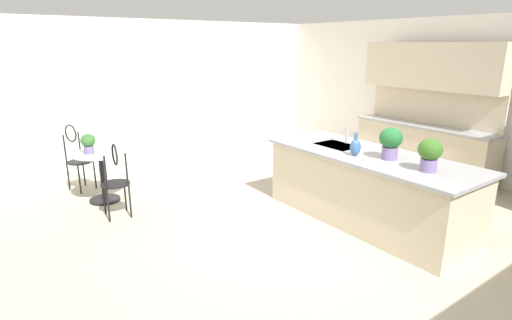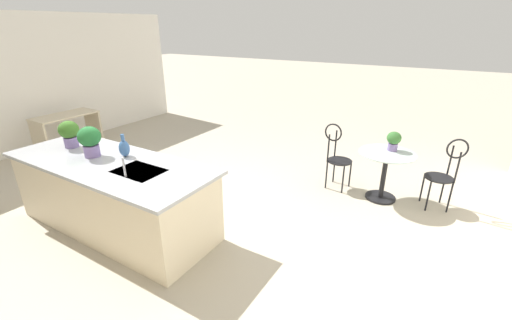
{
  "view_description": "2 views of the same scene",
  "coord_description": "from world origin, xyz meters",
  "px_view_note": "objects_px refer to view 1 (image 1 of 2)",
  "views": [
    {
      "loc": [
        3.46,
        -3.22,
        2.26
      ],
      "look_at": [
        -0.6,
        -0.27,
        0.82
      ],
      "focal_mm": 28.55,
      "sensor_mm": 36.0,
      "label": 1
    },
    {
      "loc": [
        -3.15,
        3.09,
        2.44
      ],
      "look_at": [
        -1.22,
        -0.1,
        0.92
      ],
      "focal_mm": 23.36,
      "sensor_mm": 36.0,
      "label": 2
    }
  ],
  "objects_px": {
    "bistro_table": "(102,172)",
    "potted_plant_counter_near": "(391,141)",
    "chair_by_island": "(116,177)",
    "potted_plant_on_table": "(88,142)",
    "chair_near_window": "(77,154)",
    "vase_on_counter": "(355,147)",
    "potted_plant_counter_far": "(430,153)"
  },
  "relations": [
    {
      "from": "bistro_table",
      "to": "potted_plant_counter_far",
      "type": "xyz_separation_m",
      "value": [
        3.6,
        2.48,
        0.68
      ]
    },
    {
      "from": "chair_near_window",
      "to": "potted_plant_on_table",
      "type": "distance_m",
      "value": 0.79
    },
    {
      "from": "potted_plant_on_table",
      "to": "vase_on_counter",
      "type": "height_order",
      "value": "vase_on_counter"
    },
    {
      "from": "bistro_table",
      "to": "chair_by_island",
      "type": "bearing_deg",
      "value": -2.07
    },
    {
      "from": "chair_near_window",
      "to": "vase_on_counter",
      "type": "bearing_deg",
      "value": 35.8
    },
    {
      "from": "chair_by_island",
      "to": "potted_plant_on_table",
      "type": "bearing_deg",
      "value": -172.15
    },
    {
      "from": "chair_near_window",
      "to": "potted_plant_counter_near",
      "type": "xyz_separation_m",
      "value": [
        3.81,
        2.71,
        0.57
      ]
    },
    {
      "from": "chair_near_window",
      "to": "vase_on_counter",
      "type": "distance_m",
      "value": 4.29
    },
    {
      "from": "bistro_table",
      "to": "potted_plant_on_table",
      "type": "height_order",
      "value": "potted_plant_on_table"
    },
    {
      "from": "potted_plant_counter_near",
      "to": "potted_plant_on_table",
      "type": "bearing_deg",
      "value": -139.07
    },
    {
      "from": "chair_near_window",
      "to": "vase_on_counter",
      "type": "relative_size",
      "value": 3.62
    },
    {
      "from": "chair_near_window",
      "to": "chair_by_island",
      "type": "xyz_separation_m",
      "value": [
        1.5,
        0.13,
        0.0
      ]
    },
    {
      "from": "bistro_table",
      "to": "chair_by_island",
      "type": "height_order",
      "value": "chair_by_island"
    },
    {
      "from": "potted_plant_counter_far",
      "to": "bistro_table",
      "type": "bearing_deg",
      "value": -145.46
    },
    {
      "from": "chair_by_island",
      "to": "potted_plant_counter_far",
      "type": "xyz_separation_m",
      "value": [
        2.86,
        2.51,
        0.55
      ]
    },
    {
      "from": "bistro_table",
      "to": "potted_plant_on_table",
      "type": "xyz_separation_m",
      "value": [
        -0.04,
        -0.13,
        0.46
      ]
    },
    {
      "from": "bistro_table",
      "to": "vase_on_counter",
      "type": "bearing_deg",
      "value": 40.87
    },
    {
      "from": "potted_plant_counter_far",
      "to": "vase_on_counter",
      "type": "relative_size",
      "value": 1.24
    },
    {
      "from": "potted_plant_counter_far",
      "to": "potted_plant_on_table",
      "type": "bearing_deg",
      "value": -144.34
    },
    {
      "from": "chair_near_window",
      "to": "potted_plant_counter_near",
      "type": "distance_m",
      "value": 4.71
    },
    {
      "from": "potted_plant_on_table",
      "to": "vase_on_counter",
      "type": "bearing_deg",
      "value": 42.03
    },
    {
      "from": "chair_by_island",
      "to": "vase_on_counter",
      "type": "relative_size",
      "value": 3.62
    },
    {
      "from": "chair_by_island",
      "to": "vase_on_counter",
      "type": "height_order",
      "value": "vase_on_counter"
    },
    {
      "from": "chair_near_window",
      "to": "potted_plant_on_table",
      "type": "bearing_deg",
      "value": 1.93
    },
    {
      "from": "bistro_table",
      "to": "potted_plant_counter_near",
      "type": "relative_size",
      "value": 2.09
    },
    {
      "from": "potted_plant_on_table",
      "to": "potted_plant_counter_near",
      "type": "bearing_deg",
      "value": 40.93
    },
    {
      "from": "chair_near_window",
      "to": "potted_plant_on_table",
      "type": "xyz_separation_m",
      "value": [
        0.72,
        0.02,
        0.33
      ]
    },
    {
      "from": "chair_by_island",
      "to": "potted_plant_counter_near",
      "type": "xyz_separation_m",
      "value": [
        2.31,
        2.57,
        0.57
      ]
    },
    {
      "from": "potted_plant_counter_near",
      "to": "bistro_table",
      "type": "bearing_deg",
      "value": -140.15
    },
    {
      "from": "potted_plant_counter_near",
      "to": "potted_plant_counter_far",
      "type": "bearing_deg",
      "value": -7.07
    },
    {
      "from": "chair_near_window",
      "to": "chair_by_island",
      "type": "bearing_deg",
      "value": 5.02
    },
    {
      "from": "chair_near_window",
      "to": "potted_plant_counter_far",
      "type": "distance_m",
      "value": 5.13
    }
  ]
}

